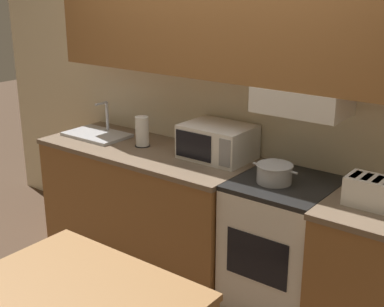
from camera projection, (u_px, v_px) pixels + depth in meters
ground_plane at (232, 260)px, 4.21m from camera, size 16.00×16.00×0.00m
wall_back at (234, 66)px, 3.67m from camera, size 5.23×0.38×2.55m
lower_counter_main at (148, 203)px, 4.15m from camera, size 1.70×0.70×0.90m
lower_counter_right_stub at (367, 275)px, 3.15m from camera, size 0.53×0.70×0.90m
stove_range at (282, 246)px, 3.49m from camera, size 0.60×0.65×0.90m
cooking_pot at (274, 173)px, 3.32m from camera, size 0.31×0.23×0.12m
microwave at (218, 142)px, 3.75m from camera, size 0.48×0.37×0.24m
toaster at (371, 191)px, 2.98m from camera, size 0.28×0.19×0.16m
sink_basin at (97, 134)px, 4.31m from camera, size 0.51×0.33×0.27m
paper_towel_roll at (142, 132)px, 4.03m from camera, size 0.12×0.12×0.23m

